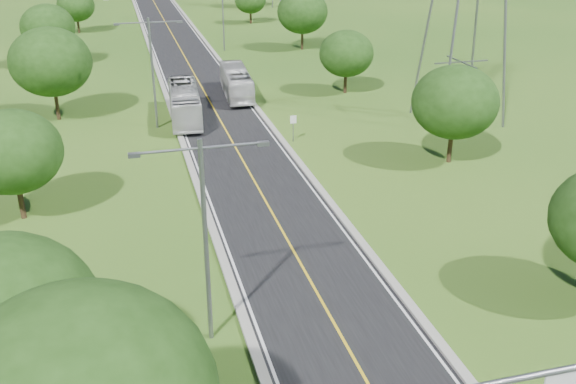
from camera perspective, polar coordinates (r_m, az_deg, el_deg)
ground at (r=76.11m, az=-7.85°, el=9.49°), size 260.00×260.00×0.00m
road at (r=81.89m, az=-8.43°, el=10.50°), size 8.00×150.00×0.06m
curb_left at (r=81.52m, az=-11.44°, el=10.29°), size 0.50×150.00×0.22m
curb_right at (r=82.45m, az=-5.45°, el=10.80°), size 0.50×150.00×0.22m
speed_limit_sign at (r=55.83m, az=0.47°, el=6.07°), size 0.55×0.09×2.40m
streetlight_near_left at (r=28.45m, az=-7.41°, el=-3.04°), size 5.90×0.25×10.00m
streetlight_mid_left at (r=59.69m, az=-12.00°, el=11.06°), size 5.90×0.25×10.00m
streetlight_far_right at (r=93.32m, az=-5.82°, el=15.97°), size 5.90×0.25×10.00m
tree_la at (r=25.66m, az=-24.22°, el=-10.19°), size 7.14×7.14×8.30m
tree_lb at (r=44.14m, az=-23.33°, el=3.30°), size 6.30×6.30×7.33m
tree_lc at (r=64.86m, az=-20.36°, el=10.78°), size 7.56×7.56×8.79m
tree_ld at (r=88.67m, az=-20.57°, el=13.56°), size 6.72×6.72×7.82m
tree_le at (r=112.29m, az=-18.35°, el=15.45°), size 5.88×5.88×6.84m
tree_rb at (r=51.78m, az=14.62°, el=7.73°), size 6.72×6.72×7.82m
tree_rc at (r=70.96m, az=5.21°, el=12.15°), size 5.88×5.88×6.84m
tree_rd at (r=93.89m, az=1.29°, el=15.71°), size 7.14×7.14×8.30m
tree_re at (r=116.56m, az=-3.37°, el=16.68°), size 5.46×5.46×6.35m
bus_outbound at (r=70.02m, az=-4.61°, el=9.69°), size 3.34×11.04×3.03m
bus_inbound at (r=62.66m, az=-9.19°, el=7.83°), size 3.44×11.59×3.19m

